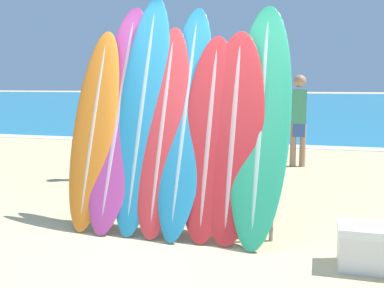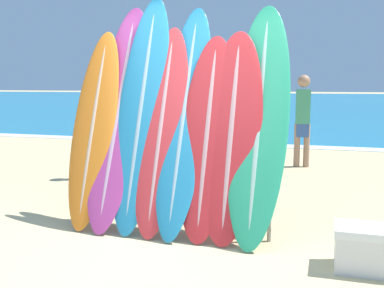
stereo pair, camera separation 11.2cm
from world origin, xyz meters
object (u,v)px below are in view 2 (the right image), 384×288
surfboard_slot_7 (259,119)px  surfboard_slot_0 (94,127)px  person_far_left (269,115)px  cooler_box (369,249)px  surfboard_slot_1 (119,114)px  surfboard_slot_2 (142,110)px  surfboard_rack (169,190)px  surfboard_slot_5 (208,135)px  person_mid_beach (114,121)px  person_near_water (303,117)px  surfboard_slot_6 (231,133)px  surfboard_slot_3 (162,128)px  surfboard_slot_4 (184,117)px

surfboard_slot_7 → surfboard_slot_0: bearing=-177.1°
person_far_left → cooler_box: 5.67m
surfboard_slot_1 → surfboard_slot_2: bearing=-1.0°
surfboard_slot_0 → surfboard_slot_1: surfboard_slot_1 is taller
surfboard_slot_2 → person_far_left: surfboard_slot_2 is taller
surfboard_slot_1 → surfboard_slot_7: (1.51, -0.00, -0.02)m
surfboard_slot_2 → surfboard_rack: bearing=-22.7°
surfboard_slot_5 → person_mid_beach: size_ratio=1.19×
surfboard_slot_0 → person_near_water: 4.51m
surfboard_rack → surfboard_slot_1: bearing=166.2°
surfboard_slot_7 → person_mid_beach: 3.30m
surfboard_slot_5 → surfboard_slot_7: bearing=10.8°
surfboard_slot_1 → cooler_box: bearing=-13.5°
person_mid_beach → surfboard_slot_6: bearing=112.6°
surfboard_rack → surfboard_slot_7: (0.88, 0.15, 0.74)m
surfboard_slot_2 → surfboard_slot_0: bearing=-170.9°
surfboard_slot_2 → surfboard_slot_3: 0.31m
surfboard_slot_4 → person_far_left: (0.25, 4.83, -0.29)m
surfboard_slot_7 → person_near_water: (0.20, 3.97, -0.26)m
surfboard_slot_0 → person_far_left: size_ratio=1.30×
surfboard_slot_5 → surfboard_slot_0: bearing=179.7°
surfboard_rack → surfboard_slot_3: size_ratio=0.98×
surfboard_slot_5 → cooler_box: surfboard_slot_5 is taller
surfboard_slot_2 → surfboard_slot_4: (0.47, -0.00, -0.06)m
surfboard_slot_5 → surfboard_rack: bearing=-171.3°
surfboard_rack → surfboard_slot_0: 1.08m
surfboard_slot_5 → person_far_left: surfboard_slot_5 is taller
surfboard_slot_4 → surfboard_rack: bearing=-128.7°
person_far_left → person_mid_beach: bearing=-38.9°
surfboard_rack → surfboard_slot_7: bearing=9.9°
person_near_water → person_far_left: size_ratio=1.03×
surfboard_slot_5 → surfboard_slot_6: 0.24m
surfboard_slot_2 → surfboard_slot_5: size_ratio=1.23×
surfboard_slot_0 → person_far_left: (1.25, 4.90, -0.17)m
surfboard_slot_1 → surfboard_slot_7: size_ratio=1.02×
surfboard_slot_2 → surfboard_slot_7: bearing=0.2°
surfboard_rack → cooler_box: size_ratio=3.83×
cooler_box → surfboard_slot_7: bearing=149.0°
person_near_water → person_mid_beach: 3.40m
surfboard_slot_1 → surfboard_slot_4: bearing=-0.7°
surfboard_slot_1 → surfboard_slot_7: surfboard_slot_1 is taller
surfboard_slot_3 → surfboard_slot_4: (0.23, 0.06, 0.11)m
surfboard_rack → cooler_box: bearing=-13.4°
surfboard_slot_1 → person_mid_beach: 2.31m
surfboard_slot_4 → surfboard_slot_7: 0.77m
person_mid_beach → person_far_left: person_mid_beach is taller
surfboard_slot_6 → cooler_box: (1.26, -0.52, -0.85)m
surfboard_rack → surfboard_slot_5: bearing=8.7°
surfboard_slot_3 → cooler_box: 2.25m
surfboard_slot_6 → surfboard_slot_7: (0.26, 0.09, 0.14)m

